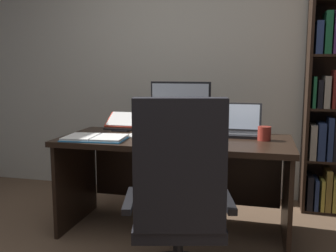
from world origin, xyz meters
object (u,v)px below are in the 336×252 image
at_px(monitor, 180,107).
at_px(office_chair, 179,213).
at_px(pen, 140,134).
at_px(coffee_mug, 264,133).
at_px(keyboard, 169,140).
at_px(computer_mouse, 211,141).
at_px(open_binder, 96,138).
at_px(desk, 177,162).
at_px(reading_stand_with_book, 125,121).
at_px(laptop, 239,128).
at_px(notepad, 138,135).

bearing_deg(monitor, office_chair, -78.08).
distance_m(pen, coffee_mug, 0.93).
relative_size(keyboard, computer_mouse, 4.04).
bearing_deg(open_binder, desk, 21.57).
relative_size(desk, computer_mouse, 16.52).
bearing_deg(monitor, desk, -86.68).
xyz_separation_m(monitor, reading_stand_with_book, (-0.49, 0.06, -0.14)).
relative_size(keyboard, pen, 3.00).
bearing_deg(pen, computer_mouse, -16.11).
xyz_separation_m(desk, laptop, (0.46, 0.18, 0.25)).
height_order(notepad, coffee_mug, coffee_mug).
bearing_deg(notepad, pen, 0.00).
bearing_deg(coffee_mug, open_binder, -168.04).
xyz_separation_m(keyboard, computer_mouse, (0.30, 0.00, 0.01)).
relative_size(monitor, open_binder, 1.03).
relative_size(reading_stand_with_book, notepad, 1.54).
bearing_deg(pen, notepad, 180.00).
xyz_separation_m(notepad, coffee_mug, (0.95, 0.04, 0.05)).
xyz_separation_m(reading_stand_with_book, notepad, (0.20, -0.28, -0.07)).
distance_m(laptop, pen, 0.77).
distance_m(computer_mouse, pen, 0.59).
bearing_deg(laptop, monitor, -178.86).
bearing_deg(monitor, reading_stand_with_book, 173.62).
distance_m(computer_mouse, reading_stand_with_book, 0.91).
bearing_deg(open_binder, laptop, 19.36).
bearing_deg(coffee_mug, keyboard, -162.76).
bearing_deg(laptop, desk, -158.98).
relative_size(monitor, keyboard, 1.16).
relative_size(notepad, coffee_mug, 2.06).
bearing_deg(desk, open_binder, -153.98).
xyz_separation_m(keyboard, open_binder, (-0.54, -0.05, -0.00)).
bearing_deg(open_binder, computer_mouse, -1.05).
distance_m(reading_stand_with_book, coffee_mug, 1.18).
bearing_deg(open_binder, keyboard, 0.81).
bearing_deg(computer_mouse, reading_stand_with_book, 150.96).
bearing_deg(reading_stand_with_book, keyboard, -41.73).
distance_m(monitor, coffee_mug, 0.70).
relative_size(desk, open_binder, 3.63).
bearing_deg(keyboard, monitor, 90.00).
bearing_deg(keyboard, desk, 87.49).
relative_size(office_chair, monitor, 2.28).
bearing_deg(monitor, laptop, 1.14).
relative_size(reading_stand_with_book, coffee_mug, 3.18).
bearing_deg(monitor, keyboard, -90.00).
bearing_deg(open_binder, notepad, 35.84).
xyz_separation_m(computer_mouse, open_binder, (-0.84, -0.05, -0.01)).
relative_size(desk, notepad, 8.18).
distance_m(desk, laptop, 0.55).
relative_size(office_chair, computer_mouse, 10.70).
relative_size(laptop, open_binder, 0.73).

